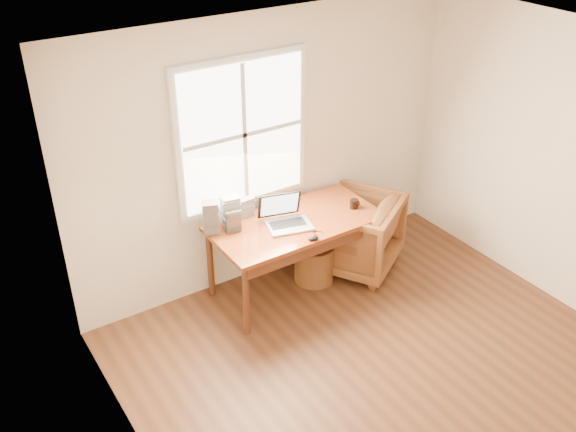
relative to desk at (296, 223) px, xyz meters
The scene contains 11 objects.
room_shell 1.74m from the desk, 90.77° to the right, with size 4.04×4.54×2.64m.
desk is the anchor object (origin of this frame).
armchair 0.79m from the desk, ahead, with size 0.83×0.85×0.77m, color brown.
wicker_stool 0.58m from the desk, ahead, with size 0.39×0.39×0.39m, color brown.
laptop 0.20m from the desk, 152.02° to the right, with size 0.36×0.38×0.27m, color #B1B5B9, non-canonical shape.
mouse 0.36m from the desk, 97.90° to the right, with size 0.10×0.06×0.03m, color black.
coffee_mug 0.62m from the desk, ahead, with size 0.08×0.08×0.09m, color black.
cd_stack_a 0.63m from the desk, 155.98° to the left, with size 0.16×0.14×0.31m, color silver.
cd_stack_b 0.61m from the desk, 161.32° to the left, with size 0.14×0.12×0.21m, color #29292E.
cd_stack_c 0.80m from the desk, 161.28° to the left, with size 0.14×0.12×0.31m, color #9798A4.
cd_stack_d 0.50m from the desk, 133.34° to the left, with size 0.15×0.13×0.19m, color silver.
Camera 1 is at (-2.86, -2.46, 3.79)m, focal length 40.00 mm.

